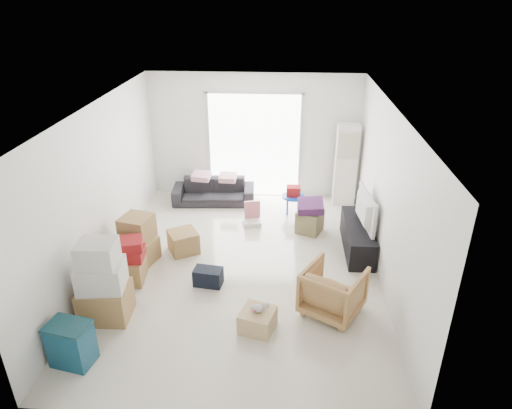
{
  "coord_description": "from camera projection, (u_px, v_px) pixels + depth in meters",
  "views": [
    {
      "loc": [
        0.67,
        -6.43,
        4.3
      ],
      "look_at": [
        0.22,
        0.2,
        1.08
      ],
      "focal_mm": 32.0,
      "sensor_mm": 36.0,
      "label": 1
    }
  ],
  "objects": [
    {
      "name": "ottoman",
      "position": [
        310.0,
        221.0,
        8.71
      ],
      "size": [
        0.58,
        0.58,
        0.43
      ],
      "primitive_type": "cube",
      "rotation": [
        0.0,
        0.0,
        -0.43
      ],
      "color": "olive",
      "rests_on": "room_shell"
    },
    {
      "name": "kids_table",
      "position": [
        293.0,
        194.0,
        9.34
      ],
      "size": [
        0.46,
        0.46,
        0.6
      ],
      "rotation": [
        0.0,
        0.0,
        -0.27
      ],
      "color": "blue",
      "rests_on": "room_shell"
    },
    {
      "name": "television",
      "position": [
        359.0,
        221.0,
        7.96
      ],
      "size": [
        0.71,
        1.11,
        0.14
      ],
      "primitive_type": "imported",
      "rotation": [
        0.0,
        0.0,
        1.67
      ],
      "color": "black",
      "rests_on": "tv_console"
    },
    {
      "name": "room_shell",
      "position": [
        241.0,
        194.0,
        7.1
      ],
      "size": [
        4.98,
        6.48,
        3.18
      ],
      "color": "beige",
      "rests_on": "ground"
    },
    {
      "name": "box_stack_a",
      "position": [
        103.0,
        285.0,
        6.32
      ],
      "size": [
        0.69,
        0.58,
        1.22
      ],
      "rotation": [
        0.0,
        0.0,
        0.07
      ],
      "color": "olive",
      "rests_on": "room_shell"
    },
    {
      "name": "box_stack_b",
      "position": [
        126.0,
        262.0,
        7.22
      ],
      "size": [
        0.65,
        0.59,
        0.73
      ],
      "rotation": [
        0.0,
        0.0,
        0.13
      ],
      "color": "olive",
      "rests_on": "room_shell"
    },
    {
      "name": "blanket",
      "position": [
        310.0,
        208.0,
        8.59
      ],
      "size": [
        0.48,
        0.48,
        0.14
      ],
      "primitive_type": "cube",
      "rotation": [
        0.0,
        0.0,
        0.0
      ],
      "color": "#4C2255",
      "rests_on": "ottoman"
    },
    {
      "name": "sliding_door",
      "position": [
        254.0,
        142.0,
        9.82
      ],
      "size": [
        2.1,
        0.04,
        2.33
      ],
      "color": "white",
      "rests_on": "room_shell"
    },
    {
      "name": "tv_console",
      "position": [
        357.0,
        237.0,
        8.1
      ],
      "size": [
        0.45,
        1.5,
        0.5
      ],
      "primitive_type": "cube",
      "color": "black",
      "rests_on": "room_shell"
    },
    {
      "name": "duffel_bag",
      "position": [
        208.0,
        277.0,
        7.19
      ],
      "size": [
        0.47,
        0.32,
        0.28
      ],
      "primitive_type": "cube",
      "rotation": [
        0.0,
        0.0,
        -0.13
      ],
      "color": "black",
      "rests_on": "room_shell"
    },
    {
      "name": "storage_bins",
      "position": [
        71.0,
        344.0,
        5.63
      ],
      "size": [
        0.58,
        0.46,
        0.6
      ],
      "rotation": [
        0.0,
        0.0,
        -0.2
      ],
      "color": "navy",
      "rests_on": "room_shell"
    },
    {
      "name": "pillow_left",
      "position": [
        201.0,
        170.0,
        9.7
      ],
      "size": [
        0.43,
        0.36,
        0.12
      ],
      "primitive_type": "cube",
      "rotation": [
        0.0,
        0.0,
        -0.13
      ],
      "color": "#CD95A7",
      "rests_on": "sofa"
    },
    {
      "name": "wood_crate",
      "position": [
        257.0,
        320.0,
        6.26
      ],
      "size": [
        0.55,
        0.55,
        0.29
      ],
      "primitive_type": "cube",
      "rotation": [
        0.0,
        0.0,
        -0.29
      ],
      "color": "tan",
      "rests_on": "room_shell"
    },
    {
      "name": "sofa",
      "position": [
        214.0,
        188.0,
        9.84
      ],
      "size": [
        1.78,
        0.63,
        0.68
      ],
      "primitive_type": "imported",
      "rotation": [
        0.0,
        0.0,
        0.07
      ],
      "color": "#27262B",
      "rests_on": "room_shell"
    },
    {
      "name": "armchair",
      "position": [
        333.0,
        289.0,
        6.48
      ],
      "size": [
        1.03,
        1.02,
        0.8
      ],
      "primitive_type": "imported",
      "rotation": [
        0.0,
        0.0,
        2.62
      ],
      "color": "#A8814A",
      "rests_on": "room_shell"
    },
    {
      "name": "pillow_right",
      "position": [
        228.0,
        171.0,
        9.63
      ],
      "size": [
        0.35,
        0.29,
        0.11
      ],
      "primitive_type": "cube",
      "rotation": [
        0.0,
        0.0,
        -0.07
      ],
      "color": "#CD95A7",
      "rests_on": "sofa"
    },
    {
      "name": "loose_box",
      "position": [
        183.0,
        242.0,
        8.07
      ],
      "size": [
        0.64,
        0.64,
        0.39
      ],
      "primitive_type": "cube",
      "rotation": [
        0.0,
        0.0,
        0.52
      ],
      "color": "olive",
      "rests_on": "room_shell"
    },
    {
      "name": "box_stack_c",
      "position": [
        138.0,
        239.0,
        7.73
      ],
      "size": [
        0.67,
        0.61,
        0.83
      ],
      "rotation": [
        0.0,
        0.0,
        -0.27
      ],
      "color": "olive",
      "rests_on": "room_shell"
    },
    {
      "name": "plush_bunny",
      "position": [
        260.0,
        308.0,
        6.17
      ],
      "size": [
        0.25,
        0.15,
        0.13
      ],
      "rotation": [
        0.0,
        0.0,
        0.39
      ],
      "color": "#B2ADA8",
      "rests_on": "wood_crate"
    },
    {
      "name": "toy_walker",
      "position": [
        252.0,
        218.0,
        9.04
      ],
      "size": [
        0.4,
        0.37,
        0.45
      ],
      "rotation": [
        0.0,
        0.0,
        0.24
      ],
      "color": "silver",
      "rests_on": "room_shell"
    },
    {
      "name": "ac_tower",
      "position": [
        346.0,
        165.0,
        9.57
      ],
      "size": [
        0.45,
        0.3,
        1.75
      ],
      "primitive_type": "cube",
      "color": "white",
      "rests_on": "room_shell"
    }
  ]
}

